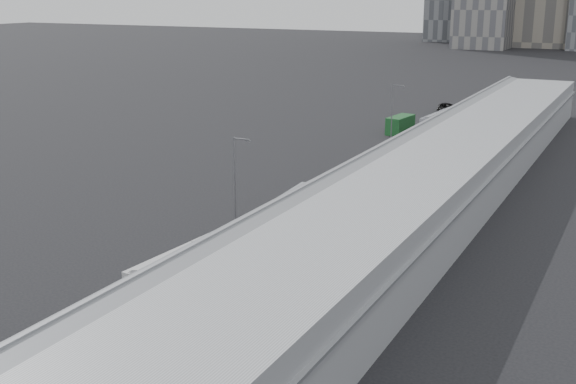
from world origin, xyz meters
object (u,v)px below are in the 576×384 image
Objects in this scene: bus_5 at (381,166)px; street_lamp_far at (393,107)px; bus_3 at (289,218)px; bus_2 at (197,271)px; bus_4 at (340,190)px; bus_6 at (414,146)px; street_lamp_near at (236,174)px; shipping_container at (400,125)px; bus_1 at (101,335)px; suv at (445,108)px; bus_7 at (442,125)px.

street_lamp_far is at bearing 108.70° from bus_5.
bus_2 is at bearing -94.36° from bus_3.
bus_4 is 1.03× the size of bus_5.
bus_6 is 39.70m from street_lamp_near.
bus_5 is 31.28m from shipping_container.
shipping_container is (-7.63, 30.34, -0.10)m from bus_5.
bus_1 is 2.03× the size of shipping_container.
bus_4 is 69.01m from suv.
bus_3 is 57.00m from bus_7.
bus_5 is at bearing 94.67° from bus_4.
bus_2 is 72.95m from bus_7.
bus_4 is at bearing -85.03° from bus_7.
bus_7 is at bearing 94.02° from bus_5.
bus_2 is at bearing -84.71° from bus_6.
bus_1 is 2.14× the size of suv.
bus_2 reaches higher than bus_5.
suv is at bearing 90.65° from bus_3.
bus_4 is at bearing -74.02° from shipping_container.
street_lamp_near is 1.46× the size of suv.
bus_1 is 11.99m from bus_2.
suv is (-6.74, 68.68, -0.71)m from bus_4.
suv is at bearing 104.85° from bus_6.
bus_6 is 17.23m from bus_7.
bus_3 is 1.54× the size of street_lamp_far.
bus_6 is 1.41× the size of street_lamp_far.
bus_3 reaches higher than shipping_container.
street_lamp_near is 1.03× the size of street_lamp_far.
suv is (-6.65, 41.15, -0.63)m from bus_6.
bus_4 is 1.98× the size of shipping_container.
bus_5 is at bearing 74.30° from street_lamp_near.
street_lamp_near is (-6.72, -38.95, 3.72)m from bus_6.
street_lamp_far is at bearing 90.80° from bus_1.
bus_7 is 24.70m from suv.
bus_4 is 44.75m from bus_7.
bus_2 is 1.58× the size of street_lamp_far.
street_lamp_far is at bearing -102.95° from suv.
bus_3 is 7.44m from street_lamp_near.
bus_1 reaches higher than suv.
street_lamp_near is (-6.11, -56.17, 3.51)m from bus_7.
bus_1 is 84.93m from bus_7.
bus_3 is 2.07× the size of shipping_container.
street_lamp_far is at bearing 128.48° from bus_6.
bus_5 is 1.93× the size of shipping_container.
bus_2 is 15.95m from bus_3.
bus_7 reaches higher than shipping_container.
shipping_container is at bearing 92.83° from street_lamp_far.
street_lamp_far is at bearing 100.42° from bus_2.
street_lamp_near is 50.16m from street_lamp_far.
bus_6 reaches higher than suv.
bus_3 is at bearing -76.50° from shipping_container.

